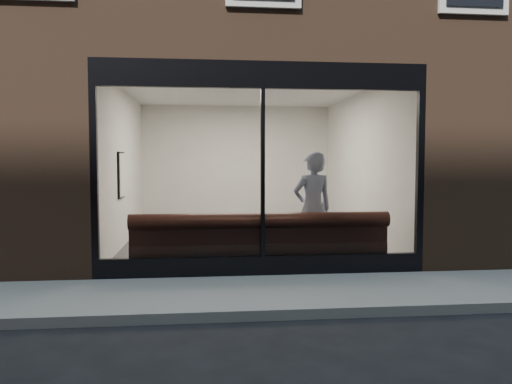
{
  "coord_description": "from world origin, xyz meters",
  "views": [
    {
      "loc": [
        -0.88,
        -5.35,
        1.73
      ],
      "look_at": [
        -0.06,
        2.4,
        1.25
      ],
      "focal_mm": 35.0,
      "sensor_mm": 36.0,
      "label": 1
    }
  ],
  "objects": [
    {
      "name": "cafe_wall_right",
      "position": [
        2.49,
        5.0,
        1.6
      ],
      "size": [
        0.0,
        6.0,
        6.0
      ],
      "primitive_type": "plane",
      "rotation": [
        1.57,
        0.0,
        -1.57
      ],
      "color": "silver",
      "rests_on": "ground"
    },
    {
      "name": "cafe_table_right",
      "position": [
        0.81,
        3.54,
        0.74
      ],
      "size": [
        0.68,
        0.68,
        0.04
      ],
      "primitive_type": "cube",
      "rotation": [
        0.0,
        0.0,
        0.1
      ],
      "color": "black",
      "rests_on": "cafe_floor"
    },
    {
      "name": "storefront_glass",
      "position": [
        0.0,
        2.02,
        1.55
      ],
      "size": [
        4.8,
        0.0,
        4.8
      ],
      "primitive_type": "plane",
      "rotation": [
        1.57,
        0.0,
        0.0
      ],
      "color": "white",
      "rests_on": "storefront_kick"
    },
    {
      "name": "person",
      "position": [
        0.91,
        2.7,
        0.94
      ],
      "size": [
        0.77,
        0.59,
        1.88
      ],
      "primitive_type": "imported",
      "rotation": [
        0.0,
        0.0,
        3.37
      ],
      "color": "#A0B1D4",
      "rests_on": "cafe_floor"
    },
    {
      "name": "host_building_backfill",
      "position": [
        0.0,
        11.0,
        1.6
      ],
      "size": [
        5.0,
        6.0,
        3.2
      ],
      "primitive_type": "cube",
      "color": "brown",
      "rests_on": "ground"
    },
    {
      "name": "storefront_header",
      "position": [
        0.0,
        2.05,
        3.0
      ],
      "size": [
        5.0,
        0.1,
        0.4
      ],
      "primitive_type": "cube",
      "color": "black",
      "rests_on": "host_building_upper"
    },
    {
      "name": "storefront_kick",
      "position": [
        0.0,
        2.05,
        0.15
      ],
      "size": [
        5.0,
        0.1,
        0.3
      ],
      "primitive_type": "cube",
      "color": "black",
      "rests_on": "ground"
    },
    {
      "name": "cafe_wall_left",
      "position": [
        -2.49,
        5.0,
        1.6
      ],
      "size": [
        0.0,
        6.0,
        6.0
      ],
      "primitive_type": "plane",
      "rotation": [
        1.57,
        0.0,
        1.57
      ],
      "color": "silver",
      "rests_on": "ground"
    },
    {
      "name": "storefront_mullion",
      "position": [
        0.0,
        2.05,
        1.55
      ],
      "size": [
        0.06,
        0.1,
        2.5
      ],
      "primitive_type": "cube",
      "color": "black",
      "rests_on": "storefront_kick"
    },
    {
      "name": "sidewalk_near",
      "position": [
        0.0,
        1.0,
        0.01
      ],
      "size": [
        40.0,
        2.0,
        0.01
      ],
      "primitive_type": "cube",
      "color": "gray",
      "rests_on": "ground"
    },
    {
      "name": "wall_poster",
      "position": [
        -2.45,
        4.54,
        1.46
      ],
      "size": [
        0.02,
        0.63,
        0.84
      ],
      "primitive_type": "cube",
      "color": "white",
      "rests_on": "cafe_wall_left"
    },
    {
      "name": "cafe_floor",
      "position": [
        0.0,
        5.0,
        0.02
      ],
      "size": [
        6.0,
        6.0,
        0.0
      ],
      "primitive_type": "plane",
      "color": "#2D2D30",
      "rests_on": "ground"
    },
    {
      "name": "host_building_pier_left",
      "position": [
        -3.75,
        8.0,
        1.6
      ],
      "size": [
        2.5,
        12.0,
        3.2
      ],
      "primitive_type": "cube",
      "color": "brown",
      "rests_on": "ground"
    },
    {
      "name": "host_building_pier_right",
      "position": [
        3.75,
        8.0,
        1.6
      ],
      "size": [
        2.5,
        12.0,
        3.2
      ],
      "primitive_type": "cube",
      "color": "brown",
      "rests_on": "ground"
    },
    {
      "name": "kerb_near",
      "position": [
        0.0,
        -0.05,
        0.06
      ],
      "size": [
        40.0,
        0.1,
        0.12
      ],
      "primitive_type": "cube",
      "color": "gray",
      "rests_on": "ground"
    },
    {
      "name": "cafe_wall_back",
      "position": [
        0.0,
        7.99,
        1.6
      ],
      "size": [
        5.0,
        0.0,
        5.0
      ],
      "primitive_type": "plane",
      "rotation": [
        1.57,
        0.0,
        0.0
      ],
      "color": "silver",
      "rests_on": "ground"
    },
    {
      "name": "cafe_chair_right",
      "position": [
        1.3,
        4.23,
        0.24
      ],
      "size": [
        0.58,
        0.58,
        0.04
      ],
      "primitive_type": "cube",
      "rotation": [
        0.0,
        0.0,
        2.77
      ],
      "color": "black",
      "rests_on": "cafe_floor"
    },
    {
      "name": "cafe_table_left",
      "position": [
        -0.94,
        3.12,
        0.74
      ],
      "size": [
        0.76,
        0.76,
        0.04
      ],
      "primitive_type": "cube",
      "rotation": [
        0.0,
        0.0,
        -0.4
      ],
      "color": "black",
      "rests_on": "cafe_floor"
    },
    {
      "name": "ground",
      "position": [
        0.0,
        0.0,
        0.0
      ],
      "size": [
        120.0,
        120.0,
        0.0
      ],
      "primitive_type": "plane",
      "color": "black",
      "rests_on": "ground"
    },
    {
      "name": "cafe_ceiling",
      "position": [
        0.0,
        5.0,
        3.19
      ],
      "size": [
        6.0,
        6.0,
        0.0
      ],
      "primitive_type": "plane",
      "rotation": [
        3.14,
        0.0,
        0.0
      ],
      "color": "white",
      "rests_on": "host_building_upper"
    },
    {
      "name": "banquette",
      "position": [
        0.0,
        2.45,
        0.23
      ],
      "size": [
        4.0,
        0.55,
        0.45
      ],
      "primitive_type": "cube",
      "color": "#371914",
      "rests_on": "cafe_floor"
    }
  ]
}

